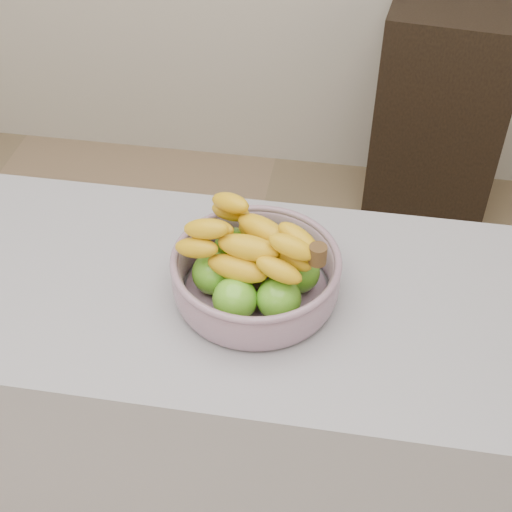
# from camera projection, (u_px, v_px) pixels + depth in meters

# --- Properties ---
(counter) EXTENTS (2.00, 0.60, 0.90)m
(counter) POSITION_uv_depth(u_px,v_px,m) (176.00, 412.00, 1.76)
(counter) COLOR gray
(counter) RESTS_ON ground
(cabinet) EXTENTS (0.53, 0.44, 0.88)m
(cabinet) POSITION_uv_depth(u_px,v_px,m) (440.00, 114.00, 2.81)
(cabinet) COLOR black
(cabinet) RESTS_ON ground
(fruit_bowl) EXTENTS (0.33, 0.33, 0.18)m
(fruit_bowl) POSITION_uv_depth(u_px,v_px,m) (256.00, 271.00, 1.39)
(fruit_bowl) COLOR #9BA4BA
(fruit_bowl) RESTS_ON counter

